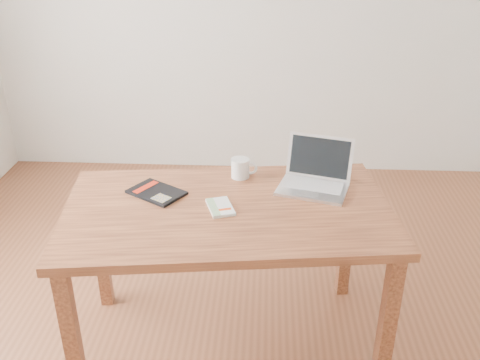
{
  "coord_description": "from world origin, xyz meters",
  "views": [
    {
      "loc": [
        0.08,
        -1.99,
        1.87
      ],
      "look_at": [
        -0.02,
        0.05,
        0.85
      ],
      "focal_mm": 40.0,
      "sensor_mm": 36.0,
      "label": 1
    }
  ],
  "objects_px": {
    "black_guidebook": "(156,192)",
    "coffee_mug": "(241,168)",
    "desk": "(228,225)",
    "laptop": "(315,177)",
    "white_guidebook": "(220,207)"
  },
  "relations": [
    {
      "from": "desk",
      "to": "coffee_mug",
      "type": "bearing_deg",
      "value": 74.86
    },
    {
      "from": "black_guidebook",
      "to": "laptop",
      "type": "relative_size",
      "value": 0.79
    },
    {
      "from": "black_guidebook",
      "to": "coffee_mug",
      "type": "bearing_deg",
      "value": -29.81
    },
    {
      "from": "black_guidebook",
      "to": "white_guidebook",
      "type": "bearing_deg",
      "value": -78.85
    },
    {
      "from": "desk",
      "to": "white_guidebook",
      "type": "relative_size",
      "value": 8.18
    },
    {
      "from": "black_guidebook",
      "to": "coffee_mug",
      "type": "relative_size",
      "value": 2.32
    },
    {
      "from": "white_guidebook",
      "to": "black_guidebook",
      "type": "bearing_deg",
      "value": 139.67
    },
    {
      "from": "black_guidebook",
      "to": "desk",
      "type": "bearing_deg",
      "value": -74.67
    },
    {
      "from": "black_guidebook",
      "to": "laptop",
      "type": "bearing_deg",
      "value": -47.95
    },
    {
      "from": "white_guidebook",
      "to": "laptop",
      "type": "height_order",
      "value": "laptop"
    },
    {
      "from": "desk",
      "to": "black_guidebook",
      "type": "xyz_separation_m",
      "value": [
        -0.33,
        0.1,
        0.1
      ]
    },
    {
      "from": "desk",
      "to": "white_guidebook",
      "type": "height_order",
      "value": "white_guidebook"
    },
    {
      "from": "coffee_mug",
      "to": "desk",
      "type": "bearing_deg",
      "value": -100.28
    },
    {
      "from": "coffee_mug",
      "to": "black_guidebook",
      "type": "bearing_deg",
      "value": -154.99
    },
    {
      "from": "desk",
      "to": "laptop",
      "type": "distance_m",
      "value": 0.46
    }
  ]
}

